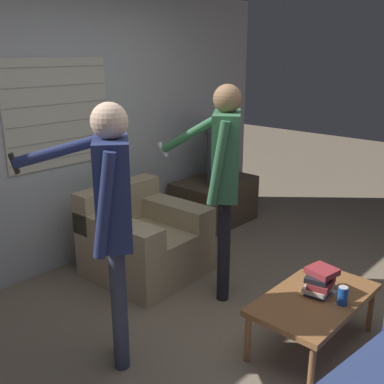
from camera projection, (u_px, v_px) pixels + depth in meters
The scene contains 11 objects.
ground_plane at pixel (250, 341), 3.18m from camera, with size 16.00×16.00×0.00m, color #7F705B.
wall_back at pixel (73, 129), 4.10m from camera, with size 5.20×0.08×2.55m.
armchair_beige at pixel (142, 240), 4.10m from camera, with size 0.94×0.95×0.78m.
coffee_table at pixel (314, 301), 3.03m from camera, with size 0.95×0.54×0.38m.
tv_stand at pixel (214, 201), 5.28m from camera, with size 0.97×0.58×0.54m.
tv at pixel (215, 154), 5.11m from camera, with size 0.60×0.58×0.60m.
person_left_standing at pixel (112, 207), 2.67m from camera, with size 0.56×0.79×1.69m.
person_right_standing at pixel (224, 167), 3.47m from camera, with size 0.55×0.84×1.73m.
book_stack at pixel (320, 281), 3.05m from camera, with size 0.27×0.21×0.18m.
soda_can at pixel (343, 296), 2.91m from camera, with size 0.07×0.07×0.13m.
spare_remote at pixel (329, 290), 3.08m from camera, with size 0.08×0.14×0.02m.
Camera 1 is at (-2.28, -1.54, 1.96)m, focal length 42.00 mm.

